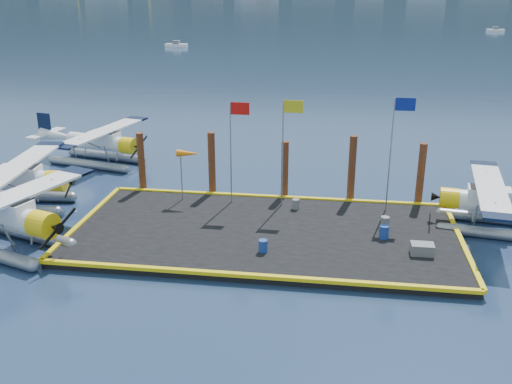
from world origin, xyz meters
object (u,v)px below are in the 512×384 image
seaplane_d (495,206)px  drum_5 (296,204)px  drum_2 (384,232)px  flagpole_yellow (286,137)px  piling_1 (212,166)px  drum_1 (263,246)px  seaplane_b (14,183)px  crate (422,249)px  flagpole_blue (395,138)px  drum_4 (385,222)px  seaplane_a (4,219)px  seaplane_c (100,145)px  flagpole_red (234,137)px  piling_2 (285,172)px  piling_3 (352,171)px  windsock (188,155)px  piling_0 (142,164)px  piling_4 (421,176)px

seaplane_d → drum_5: bearing=94.4°
drum_2 → flagpole_yellow: flagpole_yellow is taller
piling_1 → drum_1: bearing=-62.0°
seaplane_b → crate: 23.31m
drum_2 → flagpole_blue: size_ratio=0.11×
drum_4 → piling_1: (-10.26, 4.20, 1.38)m
seaplane_a → seaplane_b: seaplane_a is taller
drum_2 → drum_4: drum_2 is taller
drum_1 → flagpole_blue: size_ratio=0.09×
seaplane_d → drum_1: (-11.88, -5.11, -0.76)m
seaplane_a → drum_4: (18.97, 4.40, -0.93)m
seaplane_d → drum_2: bearing=122.3°
seaplane_d → seaplane_c: bearing=79.9°
seaplane_b → flagpole_red: (12.87, 1.80, 2.81)m
piling_1 → seaplane_b: bearing=-163.1°
seaplane_b → flagpole_yellow: flagpole_yellow is taller
piling_2 → piling_3: size_ratio=0.88×
drum_2 → piling_2: size_ratio=0.18×
seaplane_d → crate: bearing=143.1°
drum_2 → drum_4: bearing=84.1°
flagpole_blue → windsock: 11.81m
flagpole_red → piling_0: bearing=165.5°
piling_0 → piling_2: piling_0 is taller
piling_1 → piling_3: 8.50m
piling_0 → piling_1: size_ratio=0.95×
drum_4 → crate: size_ratio=0.59×
piling_2 → piling_0: bearing=180.0°
seaplane_b → piling_2: (15.67, 3.40, 0.31)m
piling_4 → piling_3: bearing=180.0°
seaplane_a → piling_4: (21.21, 8.61, 0.35)m
seaplane_c → piling_0: 7.60m
seaplane_b → piling_3: (19.67, 3.40, 0.56)m
flagpole_yellow → crate: bearing=-37.7°
drum_2 → piling_1: piling_1 is taller
piling_1 → seaplane_d: bearing=-9.9°
seaplane_a → flagpole_yellow: flagpole_yellow is taller
flagpole_red → piling_1: size_ratio=1.43×
drum_1 → piling_3: 9.13m
seaplane_d → flagpole_red: (-14.40, 1.22, 2.93)m
drum_5 → piling_3: (3.13, 2.13, 1.46)m
seaplane_b → seaplane_c: 9.15m
piling_3 → seaplane_a: bearing=-153.4°
windsock → seaplane_a: bearing=-137.6°
seaplane_a → piling_4: 22.89m
drum_1 → flagpole_yellow: size_ratio=0.10×
seaplane_b → flagpole_yellow: 16.24m
crate → windsock: windsock is taller
flagpole_red → piling_2: flagpole_red is taller
seaplane_a → drum_2: (18.83, 3.10, -0.91)m
drum_2 → piling_1: (-10.13, 5.51, 1.36)m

